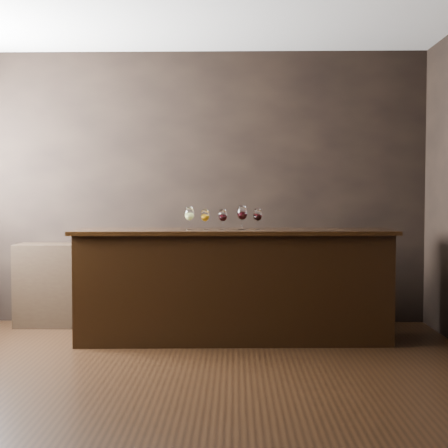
{
  "coord_description": "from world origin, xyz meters",
  "views": [
    {
      "loc": [
        0.54,
        -4.22,
        1.32
      ],
      "look_at": [
        0.44,
        1.4,
        1.06
      ],
      "focal_mm": 50.0,
      "sensor_mm": 36.0,
      "label": 1
    }
  ],
  "objects_px": {
    "bar_counter": "(233,287)",
    "glass_white": "(189,214)",
    "glass_red_a": "(223,216)",
    "glass_amber": "(205,216)",
    "glass_red_b": "(242,213)",
    "glass_red_c": "(258,215)",
    "back_bar_shelf": "(132,285)"
  },
  "relations": [
    {
      "from": "bar_counter",
      "to": "glass_red_b",
      "type": "height_order",
      "value": "glass_red_b"
    },
    {
      "from": "glass_amber",
      "to": "glass_red_b",
      "type": "bearing_deg",
      "value": 0.88
    },
    {
      "from": "glass_amber",
      "to": "glass_white",
      "type": "bearing_deg",
      "value": -166.39
    },
    {
      "from": "back_bar_shelf",
      "to": "glass_amber",
      "type": "height_order",
      "value": "glass_amber"
    },
    {
      "from": "bar_counter",
      "to": "back_bar_shelf",
      "type": "bearing_deg",
      "value": 146.74
    },
    {
      "from": "bar_counter",
      "to": "glass_red_b",
      "type": "distance_m",
      "value": 0.68
    },
    {
      "from": "glass_red_b",
      "to": "glass_amber",
      "type": "bearing_deg",
      "value": -179.12
    },
    {
      "from": "back_bar_shelf",
      "to": "glass_white",
      "type": "xyz_separation_m",
      "value": [
        0.64,
        -0.66,
        0.73
      ]
    },
    {
      "from": "bar_counter",
      "to": "glass_red_a",
      "type": "distance_m",
      "value": 0.65
    },
    {
      "from": "bar_counter",
      "to": "glass_white",
      "type": "bearing_deg",
      "value": -177.24
    },
    {
      "from": "back_bar_shelf",
      "to": "bar_counter",
      "type": "bearing_deg",
      "value": -31.41
    },
    {
      "from": "back_bar_shelf",
      "to": "glass_red_a",
      "type": "height_order",
      "value": "glass_red_a"
    },
    {
      "from": "glass_white",
      "to": "glass_red_c",
      "type": "distance_m",
      "value": 0.62
    },
    {
      "from": "glass_red_a",
      "to": "glass_red_b",
      "type": "height_order",
      "value": "glass_red_b"
    },
    {
      "from": "bar_counter",
      "to": "glass_red_b",
      "type": "bearing_deg",
      "value": 3.12
    },
    {
      "from": "glass_red_a",
      "to": "glass_white",
      "type": "bearing_deg",
      "value": -173.16
    },
    {
      "from": "back_bar_shelf",
      "to": "glass_red_a",
      "type": "bearing_deg",
      "value": -33.71
    },
    {
      "from": "bar_counter",
      "to": "glass_white",
      "type": "height_order",
      "value": "glass_white"
    },
    {
      "from": "glass_amber",
      "to": "glass_red_a",
      "type": "distance_m",
      "value": 0.16
    },
    {
      "from": "glass_red_c",
      "to": "glass_amber",
      "type": "bearing_deg",
      "value": -176.06
    },
    {
      "from": "bar_counter",
      "to": "back_bar_shelf",
      "type": "distance_m",
      "value": 1.21
    },
    {
      "from": "back_bar_shelf",
      "to": "glass_red_c",
      "type": "distance_m",
      "value": 1.56
    },
    {
      "from": "glass_red_b",
      "to": "glass_white",
      "type": "bearing_deg",
      "value": -175.33
    },
    {
      "from": "glass_white",
      "to": "glass_red_a",
      "type": "distance_m",
      "value": 0.3
    },
    {
      "from": "back_bar_shelf",
      "to": "glass_red_c",
      "type": "xyz_separation_m",
      "value": [
        1.25,
        -0.59,
        0.72
      ]
    },
    {
      "from": "glass_red_b",
      "to": "glass_red_a",
      "type": "bearing_deg",
      "value": -179.07
    },
    {
      "from": "glass_red_b",
      "to": "glass_red_c",
      "type": "height_order",
      "value": "glass_red_b"
    },
    {
      "from": "glass_red_b",
      "to": "glass_red_c",
      "type": "xyz_separation_m",
      "value": [
        0.14,
        0.03,
        -0.02
      ]
    },
    {
      "from": "back_bar_shelf",
      "to": "glass_red_c",
      "type": "relative_size",
      "value": 12.07
    },
    {
      "from": "glass_white",
      "to": "glass_red_a",
      "type": "xyz_separation_m",
      "value": [
        0.3,
        0.04,
        -0.02
      ]
    },
    {
      "from": "glass_white",
      "to": "glass_amber",
      "type": "bearing_deg",
      "value": 13.61
    },
    {
      "from": "back_bar_shelf",
      "to": "glass_amber",
      "type": "xyz_separation_m",
      "value": [
        0.78,
        -0.63,
        0.72
      ]
    }
  ]
}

